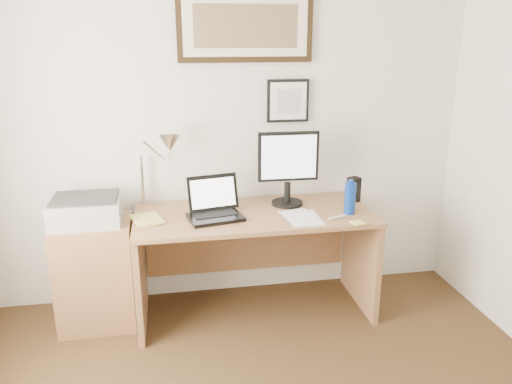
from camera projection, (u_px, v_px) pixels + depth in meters
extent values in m
cube|color=white|center=(225.00, 130.00, 3.53)|extent=(3.50, 0.02, 2.50)
cube|color=#8B5E3A|center=(96.00, 274.00, 3.34)|extent=(0.50, 0.40, 0.73)
cylinder|color=#0B3197|center=(350.00, 198.00, 3.32)|extent=(0.07, 0.07, 0.21)
cylinder|color=#0B3197|center=(351.00, 182.00, 3.28)|extent=(0.04, 0.04, 0.02)
cube|color=black|center=(354.00, 189.00, 3.57)|extent=(0.10, 0.09, 0.18)
cube|color=white|center=(304.00, 218.00, 3.26)|extent=(0.22, 0.30, 0.00)
cube|color=white|center=(301.00, 217.00, 3.28)|extent=(0.26, 0.33, 0.00)
cube|color=#E9DC6E|center=(358.00, 223.00, 3.16)|extent=(0.10, 0.10, 0.01)
cylinder|color=white|center=(337.00, 217.00, 3.25)|extent=(0.14, 0.06, 0.02)
imported|color=#CDBB60|center=(134.00, 222.00, 3.17)|extent=(0.24, 0.28, 0.02)
cube|color=#8B5E3A|center=(255.00, 215.00, 3.36)|extent=(1.60, 0.70, 0.03)
cube|color=#8B5E3A|center=(140.00, 274.00, 3.35)|extent=(0.04, 0.65, 0.72)
cube|color=#8B5E3A|center=(361.00, 257.00, 3.61)|extent=(0.04, 0.65, 0.72)
cube|color=#8B5E3A|center=(247.00, 235.00, 3.76)|extent=(1.50, 0.03, 0.55)
cube|color=black|center=(215.00, 217.00, 3.24)|extent=(0.38, 0.30, 0.02)
cube|color=black|center=(215.00, 214.00, 3.26)|extent=(0.30, 0.18, 0.00)
cube|color=black|center=(213.00, 192.00, 3.33)|extent=(0.35, 0.14, 0.23)
cube|color=white|center=(213.00, 193.00, 3.32)|extent=(0.30, 0.11, 0.18)
cylinder|color=black|center=(287.00, 203.00, 3.52)|extent=(0.22, 0.22, 0.02)
cylinder|color=black|center=(287.00, 192.00, 3.50)|extent=(0.04, 0.04, 0.14)
cube|color=black|center=(288.00, 156.00, 3.41)|extent=(0.42, 0.04, 0.34)
cube|color=silver|center=(289.00, 157.00, 3.39)|extent=(0.38, 0.01, 0.30)
cube|color=#A8A8AA|center=(86.00, 211.00, 3.22)|extent=(0.44, 0.34, 0.16)
cube|color=#2F2F2F|center=(85.00, 198.00, 3.19)|extent=(0.40, 0.30, 0.02)
cylinder|color=silver|center=(142.00, 181.00, 3.45)|extent=(0.02, 0.02, 0.36)
cylinder|color=silver|center=(155.00, 151.00, 3.35)|extent=(0.15, 0.23, 0.19)
cone|color=silver|center=(170.00, 144.00, 3.29)|extent=(0.16, 0.18, 0.15)
cube|color=black|center=(246.00, 26.00, 3.32)|extent=(0.92, 0.03, 0.47)
cube|color=#F0E8C9|center=(246.00, 26.00, 3.31)|extent=(0.84, 0.01, 0.39)
cube|color=brown|center=(246.00, 26.00, 3.30)|extent=(0.70, 0.00, 0.28)
cube|color=black|center=(288.00, 101.00, 3.52)|extent=(0.30, 0.02, 0.30)
cube|color=white|center=(288.00, 101.00, 3.51)|extent=(0.26, 0.00, 0.26)
cube|color=#ABB0B5|center=(288.00, 101.00, 3.51)|extent=(0.17, 0.00, 0.17)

